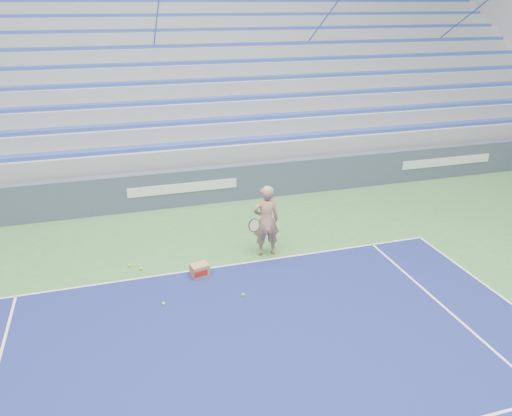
# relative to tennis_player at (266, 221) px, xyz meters

# --- Properties ---
(sponsor_barrier) EXTENTS (30.00, 0.32, 1.10)m
(sponsor_barrier) POSITION_rel_tennis_player_xyz_m (-1.40, 3.68, -0.33)
(sponsor_barrier) COLOR #404A61
(sponsor_barrier) RESTS_ON ground
(bleachers) EXTENTS (31.00, 9.15, 7.30)m
(bleachers) POSITION_rel_tennis_player_xyz_m (-1.40, 9.40, 1.48)
(bleachers) COLOR #96999E
(bleachers) RESTS_ON ground
(tennis_player) EXTENTS (0.93, 0.84, 1.75)m
(tennis_player) POSITION_rel_tennis_player_xyz_m (0.00, 0.00, 0.00)
(tennis_player) COLOR tan
(tennis_player) RESTS_ON ground
(ball_box) EXTENTS (0.43, 0.37, 0.29)m
(ball_box) POSITION_rel_tennis_player_xyz_m (-1.72, -0.58, -0.73)
(ball_box) COLOR #A97B52
(ball_box) RESTS_ON ground
(tennis_ball_0) EXTENTS (0.07, 0.07, 0.07)m
(tennis_ball_0) POSITION_rel_tennis_player_xyz_m (-2.63, -1.50, -0.84)
(tennis_ball_0) COLOR #C3D52B
(tennis_ball_0) RESTS_ON ground
(tennis_ball_1) EXTENTS (0.07, 0.07, 0.07)m
(tennis_ball_1) POSITION_rel_tennis_player_xyz_m (-1.02, -1.64, -0.84)
(tennis_ball_1) COLOR #C3D52B
(tennis_ball_1) RESTS_ON ground
(tennis_ball_2) EXTENTS (0.07, 0.07, 0.07)m
(tennis_ball_2) POSITION_rel_tennis_player_xyz_m (-3.19, 0.29, -0.84)
(tennis_ball_2) COLOR #C3D52B
(tennis_ball_2) RESTS_ON ground
(tennis_ball_3) EXTENTS (0.07, 0.07, 0.07)m
(tennis_ball_3) POSITION_rel_tennis_player_xyz_m (-2.95, 0.08, -0.84)
(tennis_ball_3) COLOR #C3D52B
(tennis_ball_3) RESTS_ON ground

